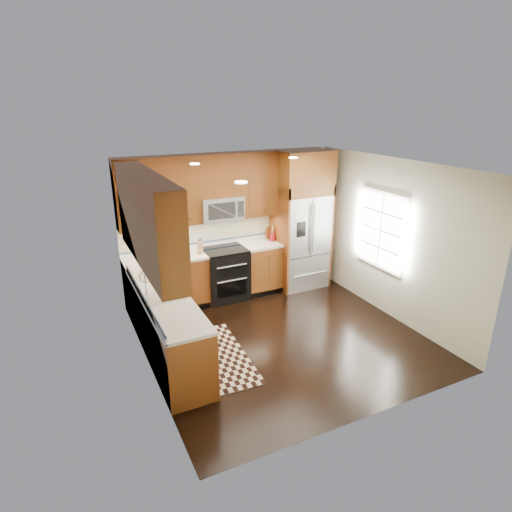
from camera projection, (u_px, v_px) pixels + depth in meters
name	position (u px, v px, depth m)	size (l,w,h in m)	color
ground	(281.00, 336.00, 6.60)	(4.00, 4.00, 0.00)	black
wall_back	(230.00, 224.00, 7.84)	(4.00, 0.02, 2.60)	beige
wall_left	(143.00, 281.00, 5.33)	(0.02, 4.00, 2.60)	beige
wall_right	(390.00, 239.00, 6.97)	(0.02, 4.00, 2.60)	beige
window	(381.00, 230.00, 7.10)	(0.04, 1.10, 1.30)	white
base_cabinets	(185.00, 302.00, 6.70)	(2.85, 3.00, 0.90)	brown
countertop	(190.00, 270.00, 6.69)	(2.86, 3.01, 0.04)	silver
upper_cabinets	(181.00, 201.00, 6.35)	(2.85, 3.00, 1.15)	brown
range	(225.00, 274.00, 7.74)	(0.76, 0.67, 0.95)	black
microwave	(221.00, 208.00, 7.45)	(0.76, 0.40, 0.42)	#B2B2B7
refrigerator	(301.00, 220.00, 8.06)	(0.98, 0.75, 2.60)	#B2B2B7
sink_faucet	(161.00, 293.00, 5.74)	(0.54, 0.44, 0.37)	#B2B2B7
rug	(210.00, 358.00, 6.03)	(1.01, 1.68, 0.01)	black
knife_block	(200.00, 247.00, 7.38)	(0.12, 0.15, 0.26)	#A97D52
utensil_crock	(272.00, 236.00, 8.01)	(0.11, 0.11, 0.30)	maroon
cutting_board	(270.00, 239.00, 8.13)	(0.26, 0.26, 0.02)	brown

